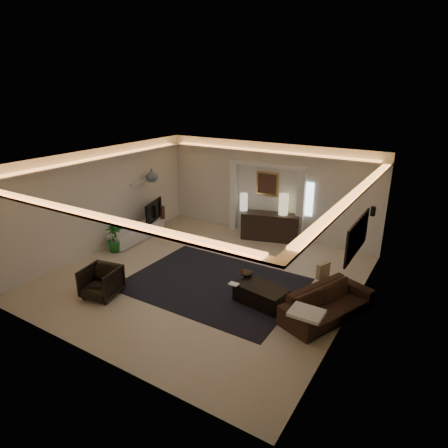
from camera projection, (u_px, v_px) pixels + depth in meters
The scene contains 33 objects.
floor at pixel (205, 276), 9.64m from camera, with size 7.00×7.00×0.00m, color #B8AF99.
ceiling at pixel (202, 161), 8.66m from camera, with size 7.00×7.00×0.00m, color white.
wall_back at pixel (267, 190), 11.95m from camera, with size 7.00×7.00×0.00m, color silver.
wall_front at pixel (83, 282), 6.34m from camera, with size 7.00×7.00×0.00m, color silver.
wall_left at pixel (101, 200), 10.87m from camera, with size 7.00×7.00×0.00m, color silver.
wall_right at pixel (354, 254), 7.42m from camera, with size 7.00×7.00×0.00m, color silver.
cove_soffit at pixel (203, 173), 8.75m from camera, with size 7.00×7.00×0.04m, color silver.
daylight_slit at pixel (309, 199), 11.31m from camera, with size 0.25×0.03×1.00m, color white.
area_rug at pixel (214, 284), 9.28m from camera, with size 4.00×3.00×0.01m, color black.
pilaster_left at pixel (234, 196), 12.56m from camera, with size 0.22×0.20×2.20m, color silver.
pilaster_right at pixel (301, 207), 11.43m from camera, with size 0.22×0.20×2.20m, color silver.
alcove_header at pixel (267, 165), 11.60m from camera, with size 2.52×0.20×0.12m, color silver.
painting_frame at pixel (267, 184), 11.86m from camera, with size 0.74×0.04×0.74m, color tan.
painting_canvas at pixel (267, 184), 11.84m from camera, with size 0.62×0.02×0.62m, color #4C2D1E.
art_panel_frame at pixel (357, 236), 7.59m from camera, with size 0.04×1.64×0.74m, color black.
art_panel_gold at pixel (356, 236), 7.61m from camera, with size 0.02×1.50×0.62m, color tan.
wall_sconce at pixel (373, 211), 9.17m from camera, with size 0.12×0.12×0.22m, color black.
wall_niche at pixel (137, 183), 11.90m from camera, with size 0.10×0.55×0.04m, color silver.
console at pixel (270, 227), 11.85m from camera, with size 1.73×0.54×0.87m, color black.
lamp_left at pixel (244, 202), 11.93m from camera, with size 0.24×0.24×0.54m, color beige.
lamp_right at pixel (283, 206), 11.55m from camera, with size 0.28×0.28×0.63m, color beige.
media_ledge at pixel (137, 233), 11.87m from camera, with size 0.52×2.06×0.39m, color silver.
tv at pixel (150, 210), 12.20m from camera, with size 0.15×1.15×0.66m, color black.
figurine at pixel (162, 212), 12.48m from camera, with size 0.15×0.15×0.41m, color #472A22.
ginger_jar at pixel (152, 175), 11.96m from camera, with size 0.39×0.39×0.40m, color #3A4450.
plant at pixel (115, 237), 10.98m from camera, with size 0.47×0.47×0.85m, color #18581C.
sofa at pixel (328, 303), 7.88m from camera, with size 0.83×2.11×0.62m, color #53311C.
throw_blanket at pixel (307, 313), 7.11m from camera, with size 0.61×0.50×0.07m, color silver.
throw_pillow at pixel (323, 270), 8.74m from camera, with size 0.11×0.36×0.36m, color tan.
coffee_table at pixel (261, 295), 8.38m from camera, with size 1.12×0.61×0.42m, color black.
bowl at pixel (245, 274), 8.82m from camera, with size 0.32×0.32×0.08m, color black.
magazine at pixel (234, 284), 8.40m from camera, with size 0.21×0.15×0.03m, color white.
armchair at pixel (101, 282), 8.64m from camera, with size 0.75×0.77×0.70m, color black.
Camera 1 is at (4.93, -7.09, 4.51)m, focal length 30.94 mm.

